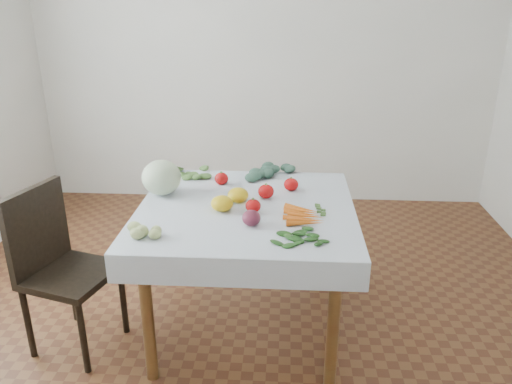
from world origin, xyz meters
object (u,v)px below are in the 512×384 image
at_px(table, 246,224).
at_px(cabbage, 161,177).
at_px(heirloom_back, 238,195).
at_px(chair, 57,259).
at_px(carrot_bunch, 304,216).

bearing_deg(table, cabbage, 162.83).
xyz_separation_m(table, cabbage, (-0.48, 0.15, 0.20)).
relative_size(cabbage, heirloom_back, 1.91).
bearing_deg(table, chair, -169.38).
distance_m(table, carrot_bunch, 0.34).
xyz_separation_m(table, chair, (-0.98, -0.18, -0.14)).
bearing_deg(chair, table, 10.62).
relative_size(cabbage, carrot_bunch, 0.86).
bearing_deg(carrot_bunch, table, 155.76).
relative_size(table, heirloom_back, 8.92).
bearing_deg(cabbage, heirloom_back, -11.91).
bearing_deg(table, carrot_bunch, -24.24).
bearing_deg(heirloom_back, table, -49.74).
height_order(table, cabbage, cabbage).
relative_size(chair, cabbage, 4.15).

